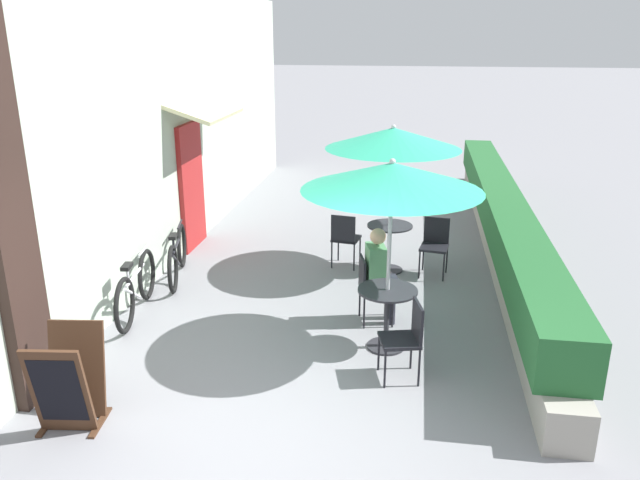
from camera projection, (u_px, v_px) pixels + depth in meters
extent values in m
plane|color=gray|center=(250.00, 457.00, 5.46)|extent=(120.00, 120.00, 0.00)
cube|color=#B2C1AD|center=(190.00, 118.00, 10.68)|extent=(0.24, 11.80, 4.20)
cube|color=black|center=(7.00, 197.00, 5.69)|extent=(0.12, 0.56, 4.20)
cube|color=maroon|center=(191.00, 186.00, 10.44)|extent=(0.08, 0.96, 2.10)
cube|color=beige|center=(205.00, 108.00, 9.98)|extent=(0.78, 1.80, 0.30)
cube|color=gray|center=(499.00, 239.00, 10.41)|extent=(0.44, 10.80, 0.45)
cube|color=#235B2D|center=(502.00, 210.00, 10.25)|extent=(0.60, 10.26, 0.56)
cylinder|color=#28282D|center=(386.00, 346.00, 7.34)|extent=(0.44, 0.44, 0.02)
cylinder|color=#28282D|center=(387.00, 319.00, 7.23)|extent=(0.06, 0.06, 0.72)
cylinder|color=#28282D|center=(388.00, 290.00, 7.11)|extent=(0.69, 0.69, 0.02)
cylinder|color=#B7B7BC|center=(389.00, 262.00, 7.00)|extent=(0.04, 0.04, 2.16)
cone|color=#2DAD84|center=(392.00, 177.00, 6.68)|extent=(1.99, 1.99, 0.31)
sphere|color=#B7B7BC|center=(393.00, 162.00, 6.63)|extent=(0.07, 0.07, 0.07)
cube|color=black|center=(376.00, 289.00, 7.85)|extent=(0.49, 0.49, 0.04)
cube|color=black|center=(362.00, 274.00, 7.76)|extent=(0.12, 0.38, 0.42)
cylinder|color=black|center=(393.00, 311.00, 7.77)|extent=(0.02, 0.02, 0.45)
cylinder|color=black|center=(387.00, 299.00, 8.10)|extent=(0.02, 0.02, 0.45)
cylinder|color=black|center=(364.00, 312.00, 7.73)|extent=(0.02, 0.02, 0.45)
cylinder|color=black|center=(360.00, 300.00, 8.07)|extent=(0.02, 0.02, 0.45)
cylinder|color=#23232D|center=(391.00, 307.00, 7.86)|extent=(0.11, 0.11, 0.47)
cylinder|color=#23232D|center=(389.00, 301.00, 8.01)|extent=(0.11, 0.11, 0.47)
cube|color=#23232D|center=(384.00, 283.00, 7.83)|extent=(0.42, 0.38, 0.12)
cube|color=#4C8456|center=(376.00, 265.00, 7.74)|extent=(0.30, 0.38, 0.50)
sphere|color=tan|center=(378.00, 236.00, 7.62)|extent=(0.20, 0.20, 0.20)
cube|color=black|center=(399.00, 340.00, 6.56)|extent=(0.49, 0.49, 0.04)
cube|color=black|center=(418.00, 322.00, 6.51)|extent=(0.12, 0.38, 0.42)
cylinder|color=black|center=(379.00, 352.00, 6.78)|extent=(0.02, 0.02, 0.45)
cylinder|color=black|center=(385.00, 369.00, 6.44)|extent=(0.02, 0.02, 0.45)
cylinder|color=black|center=(411.00, 350.00, 6.82)|extent=(0.02, 0.02, 0.45)
cylinder|color=black|center=(419.00, 367.00, 6.48)|extent=(0.02, 0.02, 0.45)
cylinder|color=#28282D|center=(388.00, 270.00, 9.67)|extent=(0.44, 0.44, 0.02)
cylinder|color=#28282D|center=(389.00, 248.00, 9.56)|extent=(0.06, 0.06, 0.72)
cylinder|color=#28282D|center=(390.00, 226.00, 9.44)|extent=(0.69, 0.69, 0.02)
cylinder|color=#B7B7BC|center=(391.00, 203.00, 9.33)|extent=(0.04, 0.04, 2.16)
cone|color=#2DAD84|center=(393.00, 138.00, 9.01)|extent=(1.99, 1.99, 0.31)
sphere|color=#B7B7BC|center=(394.00, 127.00, 8.96)|extent=(0.07, 0.07, 0.07)
cube|color=black|center=(434.00, 248.00, 9.33)|extent=(0.46, 0.46, 0.04)
cube|color=black|center=(437.00, 231.00, 9.43)|extent=(0.38, 0.09, 0.42)
cylinder|color=black|center=(419.00, 264.00, 9.29)|extent=(0.02, 0.02, 0.45)
cylinder|color=black|center=(444.00, 267.00, 9.19)|extent=(0.02, 0.02, 0.45)
cylinder|color=black|center=(423.00, 256.00, 9.62)|extent=(0.02, 0.02, 0.45)
cylinder|color=black|center=(447.00, 259.00, 9.51)|extent=(0.02, 0.02, 0.45)
cube|color=black|center=(346.00, 238.00, 9.73)|extent=(0.46, 0.46, 0.04)
cube|color=black|center=(343.00, 229.00, 9.50)|extent=(0.38, 0.09, 0.42)
cylinder|color=black|center=(360.00, 250.00, 9.91)|extent=(0.02, 0.02, 0.45)
cylinder|color=black|center=(338.00, 247.00, 10.02)|extent=(0.02, 0.02, 0.45)
cylinder|color=black|center=(354.00, 257.00, 9.59)|extent=(0.02, 0.02, 0.45)
cylinder|color=black|center=(332.00, 255.00, 9.69)|extent=(0.02, 0.02, 0.45)
torus|color=black|center=(147.00, 274.00, 8.58)|extent=(0.17, 0.70, 0.70)
torus|color=black|center=(125.00, 305.00, 7.62)|extent=(0.17, 0.70, 0.70)
cylinder|color=silver|center=(135.00, 275.00, 8.03)|extent=(0.16, 0.79, 0.04)
cylinder|color=silver|center=(132.00, 293.00, 7.92)|extent=(0.13, 0.58, 0.38)
cylinder|color=silver|center=(128.00, 276.00, 7.74)|extent=(0.04, 0.04, 0.25)
cube|color=black|center=(127.00, 266.00, 7.70)|extent=(0.13, 0.23, 0.05)
cylinder|color=silver|center=(144.00, 250.00, 8.42)|extent=(0.10, 0.46, 0.03)
torus|color=black|center=(182.00, 246.00, 9.73)|extent=(0.22, 0.68, 0.69)
torus|color=black|center=(173.00, 269.00, 8.78)|extent=(0.22, 0.68, 0.69)
cylinder|color=black|center=(177.00, 245.00, 9.20)|extent=(0.23, 0.78, 0.04)
cylinder|color=black|center=(176.00, 260.00, 9.09)|extent=(0.18, 0.57, 0.38)
cylinder|color=black|center=(173.00, 244.00, 8.90)|extent=(0.04, 0.04, 0.24)
cube|color=black|center=(173.00, 236.00, 8.86)|extent=(0.15, 0.24, 0.05)
cylinder|color=black|center=(180.00, 224.00, 9.58)|extent=(0.14, 0.45, 0.03)
cube|color=#422819|center=(77.00, 368.00, 5.97)|extent=(0.55, 0.29, 0.93)
cube|color=black|center=(78.00, 366.00, 5.98)|extent=(0.45, 0.21, 0.71)
cube|color=#422819|center=(59.00, 391.00, 5.59)|extent=(0.55, 0.29, 0.93)
cube|color=black|center=(58.00, 391.00, 5.57)|extent=(0.45, 0.21, 0.71)
cube|color=#422819|center=(100.00, 422.00, 5.92)|extent=(0.12, 0.48, 0.02)
cube|color=#422819|center=(50.00, 421.00, 5.94)|extent=(0.12, 0.48, 0.02)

